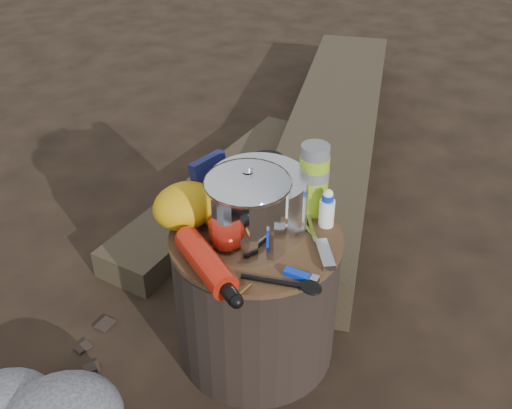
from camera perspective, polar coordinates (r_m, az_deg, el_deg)
ground at (r=1.69m, az=0.00°, el=-13.64°), size 60.00×60.00×0.00m
stump at (r=1.55m, az=0.00°, el=-8.78°), size 0.42×0.42×0.39m
log_main at (r=2.56m, az=7.46°, el=6.86°), size 1.84×1.66×0.18m
log_small at (r=2.23m, az=-3.60°, el=1.40°), size 1.14×0.65×0.10m
foil_windscreen at (r=1.41m, az=0.27°, el=0.25°), size 0.24×0.24×0.14m
camping_pot at (r=1.35m, az=-0.80°, el=-0.27°), size 0.20×0.20×0.20m
fuel_bottle at (r=1.30m, az=-4.90°, el=-5.68°), size 0.09×0.26×0.06m
thermos at (r=1.47m, az=5.65°, el=2.44°), size 0.07×0.07×0.19m
travel_mug at (r=1.52m, az=1.10°, el=2.47°), size 0.08×0.08×0.12m
stuff_sack at (r=1.44m, az=-6.93°, el=-0.12°), size 0.16×0.13×0.11m
food_pouch at (r=1.50m, az=-4.47°, el=2.19°), size 0.11×0.05×0.14m
lighter at (r=1.30m, az=4.09°, el=-6.84°), size 0.05×0.08×0.01m
multitool at (r=1.36m, az=6.74°, el=-4.85°), size 0.08×0.10×0.01m
pot_grabber at (r=1.43m, az=5.27°, el=-2.57°), size 0.07×0.12×0.01m
spork at (r=1.28m, az=1.79°, el=-7.48°), size 0.14×0.16×0.01m
squeeze_bottle at (r=1.44m, az=6.93°, el=-0.50°), size 0.04×0.04×0.09m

